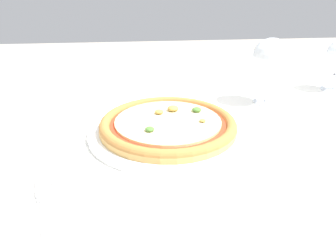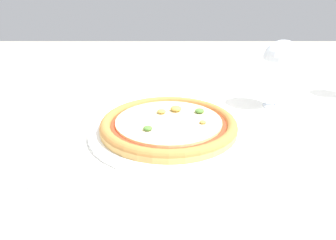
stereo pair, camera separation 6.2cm
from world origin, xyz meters
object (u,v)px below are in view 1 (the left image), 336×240
object	(u,v)px
fork	(46,209)
pizza_plate	(168,126)
wine_glass_far_right	(271,58)
dining_table	(233,165)

from	to	relation	value
fork	pizza_plate	bearing A→B (deg)	49.14
pizza_plate	fork	bearing A→B (deg)	-130.86
wine_glass_far_right	fork	bearing A→B (deg)	-140.97
pizza_plate	fork	size ratio (longest dim) A/B	1.93
dining_table	wine_glass_far_right	size ratio (longest dim) A/B	9.18
pizza_plate	wine_glass_far_right	xyz separation A→B (m)	(0.26, 0.15, 0.10)
dining_table	wine_glass_far_right	bearing A→B (deg)	52.75
pizza_plate	fork	world-z (taller)	pizza_plate
dining_table	pizza_plate	xyz separation A→B (m)	(-0.14, 0.02, 0.09)
pizza_plate	wine_glass_far_right	world-z (taller)	wine_glass_far_right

